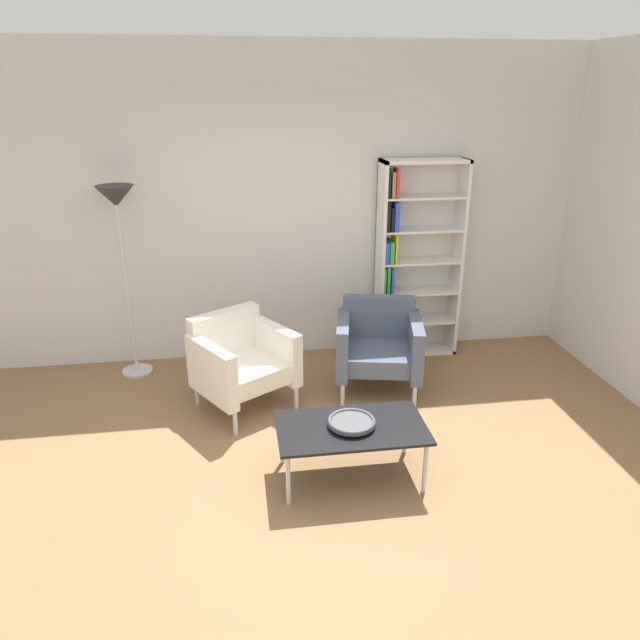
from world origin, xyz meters
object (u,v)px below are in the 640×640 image
Objects in this scene: bookshelf_tall at (411,264)px; coffee_table_low at (351,430)px; decorative_bowl at (352,422)px; armchair_corner_red at (378,344)px; floor_lamp_torchiere at (118,220)px; armchair_spare_guest at (240,360)px.

bookshelf_tall is 2.26m from coffee_table_low.
armchair_corner_red is at bearing 68.74° from decorative_bowl.
decorative_bowl is 0.18× the size of floor_lamp_torchiere.
armchair_corner_red reaches higher than coffee_table_low.
armchair_spare_guest is 0.54× the size of floor_lamp_torchiere.
bookshelf_tall is 1.90× the size of coffee_table_low.
armchair_corner_red is at bearing -15.71° from floor_lamp_torchiere.
coffee_table_low is 1.20× the size of armchair_corner_red.
floor_lamp_torchiere is at bearing -177.63° from bookshelf_tall.
bookshelf_tall is 1.00m from armchair_corner_red.
decorative_bowl is at bearing -99.49° from armchair_corner_red.
bookshelf_tall is 1.09× the size of floor_lamp_torchiere.
decorative_bowl is at bearing -89.44° from armchair_spare_guest.
bookshelf_tall is at bearing 64.03° from coffee_table_low.
armchair_spare_guest reaches higher than decorative_bowl.
floor_lamp_torchiere is (-1.68, 1.86, 1.08)m from coffee_table_low.
coffee_table_low is 1.34m from armchair_corner_red.
floor_lamp_torchiere is (-2.17, 0.61, 1.03)m from armchair_corner_red.
coffee_table_low is at bearing -90.00° from decorative_bowl.
armchair_spare_guest reaches higher than coffee_table_low.
decorative_bowl is (-0.96, -1.97, -0.48)m from bookshelf_tall.
armchair_spare_guest and armchair_corner_red have the same top height.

